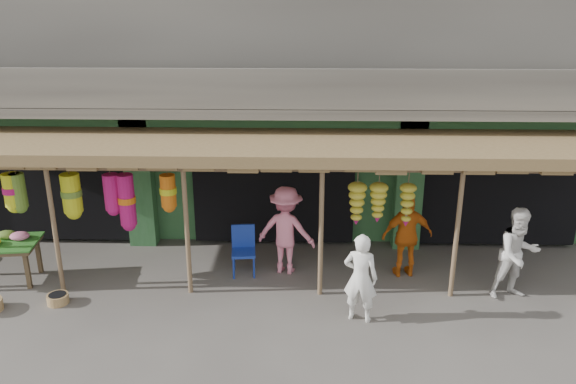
{
  "coord_description": "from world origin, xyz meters",
  "views": [
    {
      "loc": [
        0.66,
        -9.79,
        5.39
      ],
      "look_at": [
        0.35,
        1.0,
        1.66
      ],
      "focal_mm": 35.0,
      "sensor_mm": 36.0,
      "label": 1
    }
  ],
  "objects_px": {
    "blue_chair": "(243,247)",
    "person_shopper": "(286,230)",
    "person_right": "(518,254)",
    "person_vendor": "(407,235)",
    "person_front": "(361,278)"
  },
  "relations": [
    {
      "from": "blue_chair",
      "to": "person_shopper",
      "type": "height_order",
      "value": "person_shopper"
    },
    {
      "from": "person_right",
      "to": "person_shopper",
      "type": "distance_m",
      "value": 4.44
    },
    {
      "from": "blue_chair",
      "to": "person_vendor",
      "type": "distance_m",
      "value": 3.33
    },
    {
      "from": "person_front",
      "to": "person_shopper",
      "type": "relative_size",
      "value": 0.88
    },
    {
      "from": "person_shopper",
      "to": "blue_chair",
      "type": "bearing_deg",
      "value": 18.08
    },
    {
      "from": "blue_chair",
      "to": "person_right",
      "type": "xyz_separation_m",
      "value": [
        5.21,
        -0.89,
        0.34
      ]
    },
    {
      "from": "person_front",
      "to": "person_right",
      "type": "height_order",
      "value": "person_right"
    },
    {
      "from": "person_right",
      "to": "person_vendor",
      "type": "distance_m",
      "value": 2.08
    },
    {
      "from": "person_right",
      "to": "blue_chair",
      "type": "bearing_deg",
      "value": 156.58
    },
    {
      "from": "person_right",
      "to": "person_shopper",
      "type": "bearing_deg",
      "value": 153.95
    },
    {
      "from": "person_front",
      "to": "person_right",
      "type": "distance_m",
      "value": 3.12
    },
    {
      "from": "person_front",
      "to": "person_right",
      "type": "xyz_separation_m",
      "value": [
        2.99,
        0.87,
        0.08
      ]
    },
    {
      "from": "blue_chair",
      "to": "person_shopper",
      "type": "xyz_separation_m",
      "value": [
        0.87,
        0.06,
        0.36
      ]
    },
    {
      "from": "person_right",
      "to": "person_vendor",
      "type": "relative_size",
      "value": 1.02
    },
    {
      "from": "blue_chair",
      "to": "person_vendor",
      "type": "bearing_deg",
      "value": -6.48
    }
  ]
}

